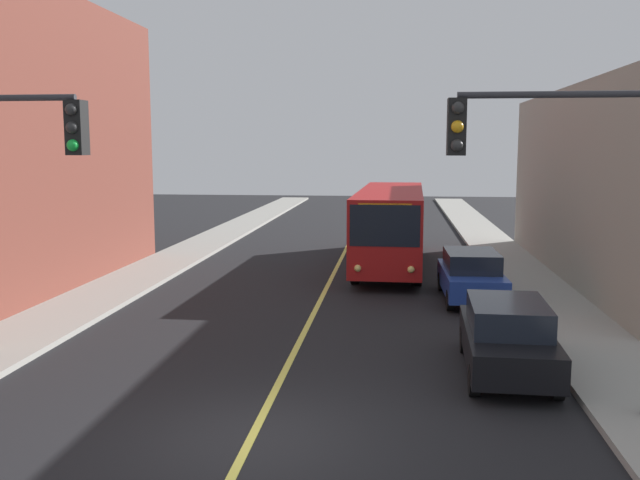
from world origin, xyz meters
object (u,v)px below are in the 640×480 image
Objects in this scene: parked_car_blue at (471,275)px; parked_car_black at (507,336)px; city_bus at (391,223)px; traffic_signal_right_corner at (569,184)px.

parked_car_black is at bearing -89.90° from parked_car_blue.
parked_car_black is (2.67, -13.92, -0.98)m from city_bus.
city_bus is 2.75× the size of parked_car_blue.
city_bus is 14.21m from parked_car_black.
parked_car_blue is 10.55m from traffic_signal_right_corner.
traffic_signal_right_corner is at bearing -86.79° from parked_car_blue.
traffic_signal_right_corner is (3.21, -16.46, 2.49)m from city_bus.
traffic_signal_right_corner reaches higher than parked_car_blue.
parked_car_blue is 0.74× the size of traffic_signal_right_corner.
city_bus is 7.10m from parked_car_blue.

